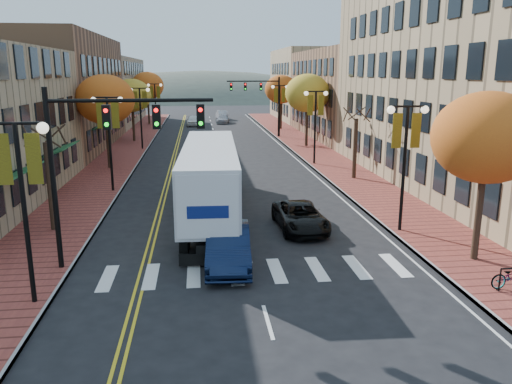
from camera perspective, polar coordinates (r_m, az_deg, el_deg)
name	(u,v)px	position (r m, az deg, el deg)	size (l,w,h in m)	color
ground	(260,294)	(17.68, 0.46, -11.58)	(200.00, 200.00, 0.00)	black
sidewalk_left	(125,152)	(49.46, -14.75, 4.46)	(4.00, 85.00, 0.15)	brown
sidewalk_right	(309,149)	(50.17, 6.12, 4.95)	(4.00, 85.00, 0.15)	brown
building_left_mid	(43,93)	(54.05, -23.14, 10.35)	(12.00, 24.00, 11.00)	brown
building_left_far	(94,91)	(78.39, -18.00, 10.89)	(12.00, 26.00, 9.50)	#9E8966
building_right_near	(507,72)	(37.90, 26.74, 12.13)	(15.00, 28.00, 15.00)	#997F5B
building_right_mid	(372,94)	(61.46, 13.09, 10.87)	(15.00, 24.00, 10.00)	brown
building_right_far	(325,85)	(82.50, 7.93, 12.03)	(15.00, 20.00, 11.00)	#9E8966
tree_left_a	(50,187)	(25.45, -22.47, 0.57)	(0.28, 0.28, 4.20)	#382619
tree_left_b	(105,100)	(40.55, -16.84, 10.06)	(4.48, 4.48, 7.21)	#382619
tree_left_c	(132,95)	(56.38, -14.01, 10.66)	(4.16, 4.16, 6.69)	#382619
tree_left_d	(147,86)	(74.24, -12.31, 11.77)	(4.61, 4.61, 7.42)	#382619
tree_right_a	(487,138)	(21.13, 24.88, 5.63)	(4.16, 4.16, 6.69)	#382619
tree_right_b	(355,149)	(36.01, 11.25, 4.89)	(0.28, 0.28, 4.20)	#382619
tree_right_c	(307,93)	(51.12, 5.90, 11.16)	(4.48, 4.48, 7.21)	#382619
tree_right_d	(281,89)	(66.83, 2.90, 11.63)	(4.35, 4.35, 7.00)	#382619
lamp_left_a	(21,178)	(17.12, -25.29, 1.41)	(1.96, 0.36, 6.05)	black
lamp_left_b	(109,125)	(32.52, -16.49, 7.32)	(1.96, 0.36, 6.05)	black
lamp_left_c	(140,106)	(50.29, -13.09, 9.54)	(1.96, 0.36, 6.05)	black
lamp_left_d	(155,97)	(68.19, -11.45, 10.58)	(1.96, 0.36, 6.05)	black
lamp_right_a	(406,144)	(24.07, 16.72, 5.30)	(1.96, 0.36, 6.05)	black
lamp_right_b	(315,113)	(41.12, 6.81, 8.97)	(1.96, 0.36, 6.05)	black
lamp_right_c	(280,101)	(58.75, 2.72, 10.40)	(1.96, 0.36, 6.05)	black
traffic_mast_near	(104,144)	(19.38, -17.02, 5.28)	(6.10, 0.35, 7.00)	black
traffic_mast_far	(262,95)	(58.42, 0.73, 11.01)	(6.10, 0.34, 7.00)	black
semi_truck	(210,173)	(26.44, -5.27, 2.14)	(3.10, 15.89, 3.95)	black
navy_sedan	(228,246)	(19.91, -3.22, -6.16)	(1.70, 4.87, 1.61)	black
black_suv	(300,217)	(24.43, 5.07, -2.81)	(2.16, 4.69, 1.30)	black
car_far_white	(193,121)	(72.69, -7.22, 8.10)	(1.76, 4.37, 1.49)	white
car_far_silver	(223,119)	(76.00, -3.83, 8.33)	(1.79, 4.41, 1.28)	#9C9BA2
car_far_oncoming	(222,115)	(82.02, -3.93, 8.77)	(1.53, 4.38, 1.44)	#ADAEB5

